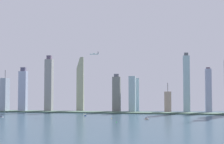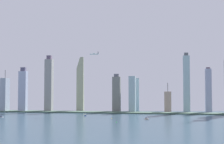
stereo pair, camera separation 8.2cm
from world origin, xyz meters
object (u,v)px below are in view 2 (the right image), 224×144
at_px(skyscraper_0, 116,94).
at_px(skyscraper_3, 208,91).
at_px(skyscraper_9, 49,85).
at_px(airplane, 94,54).
at_px(skyscraper_6, 23,91).
at_px(skyscraper_1, 135,95).
at_px(skyscraper_5, 168,102).
at_px(skyscraper_7, 81,84).
at_px(skyscraper_11, 186,84).
at_px(channel_buoy_1, 112,118).
at_px(channel_buoy_0, 116,122).
at_px(boat_4, 1,117).
at_px(boat_6, 147,119).
at_px(skyscraper_10, 5,95).
at_px(skyscraper_2, 132,94).
at_px(boat_2, 85,115).

bearing_deg(skyscraper_0, skyscraper_3, 1.55).
bearing_deg(skyscraper_3, skyscraper_0, -178.45).
height_order(skyscraper_9, airplane, airplane).
height_order(skyscraper_6, skyscraper_9, skyscraper_9).
bearing_deg(skyscraper_1, skyscraper_5, -23.25).
bearing_deg(skyscraper_7, skyscraper_11, -2.89).
relative_size(skyscraper_11, channel_buoy_1, 66.39).
height_order(skyscraper_1, channel_buoy_0, skyscraper_1).
height_order(skyscraper_7, skyscraper_9, skyscraper_7).
bearing_deg(skyscraper_5, skyscraper_3, -1.60).
relative_size(skyscraper_9, channel_buoy_1, 65.33).
height_order(skyscraper_0, boat_4, skyscraper_0).
height_order(skyscraper_7, boat_6, skyscraper_7).
distance_m(skyscraper_9, skyscraper_10, 134.93).
height_order(skyscraper_11, boat_6, skyscraper_11).
bearing_deg(skyscraper_1, skyscraper_10, -165.73).
xyz_separation_m(skyscraper_5, skyscraper_11, (52.88, -5.84, 52.51)).
distance_m(skyscraper_2, airplane, 161.58).
distance_m(skyscraper_7, boat_4, 292.88).
relative_size(skyscraper_2, boat_6, 11.16).
relative_size(skyscraper_1, skyscraper_6, 0.76).
xyz_separation_m(boat_2, boat_6, (157.50, -65.46, 0.30)).
xyz_separation_m(skyscraper_1, boat_6, (54.54, -276.03, -48.68)).
bearing_deg(boat_2, skyscraper_1, -51.54).
bearing_deg(skyscraper_6, skyscraper_3, 4.75).
xyz_separation_m(skyscraper_1, skyscraper_7, (-164.63, -32.27, 33.65)).
xyz_separation_m(skyscraper_10, airplane, (281.45, -30.76, 113.94)).
bearing_deg(skyscraper_11, skyscraper_0, -178.75).
relative_size(skyscraper_3, airplane, 4.86).
relative_size(skyscraper_9, boat_2, 16.03).
xyz_separation_m(boat_6, channel_buoy_0, (-54.05, -80.46, -0.45)).
height_order(skyscraper_1, boat_2, skyscraper_1).
relative_size(skyscraper_1, boat_6, 10.79).
bearing_deg(boat_2, skyscraper_11, -82.94).
height_order(skyscraper_2, channel_buoy_1, skyscraper_2).
bearing_deg(channel_buoy_0, skyscraper_2, 90.52).
distance_m(skyscraper_7, channel_buoy_1, 290.10).
bearing_deg(skyscraper_0, skyscraper_7, 169.92).
height_order(skyscraper_9, skyscraper_11, skyscraper_11).
height_order(skyscraper_0, skyscraper_2, skyscraper_0).
height_order(skyscraper_6, channel_buoy_0, skyscraper_6).
bearing_deg(airplane, skyscraper_10, -8.84).
xyz_separation_m(skyscraper_1, skyscraper_11, (151.52, -48.21, 32.28)).
bearing_deg(skyscraper_3, channel_buoy_1, -136.18).
xyz_separation_m(skyscraper_7, skyscraper_11, (316.15, -15.95, -1.37)).
xyz_separation_m(skyscraper_3, boat_4, (-500.11, -239.04, -61.70)).
relative_size(skyscraper_0, skyscraper_7, 0.65).
xyz_separation_m(skyscraper_0, skyscraper_3, (262.01, 7.08, 9.82)).
distance_m(skyscraper_1, skyscraper_10, 393.26).
distance_m(skyscraper_10, channel_buoy_1, 400.43).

